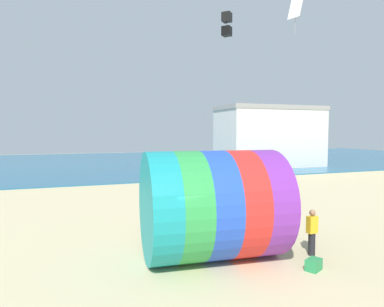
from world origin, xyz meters
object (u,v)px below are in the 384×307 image
Objects in this scene: giant_inflatable_tube at (213,205)px; kite_white_diamond at (295,8)px; kite_black_box at (227,24)px; cooler_box at (314,265)px; kite_handler at (312,232)px.

kite_white_diamond reaches higher than giant_inflatable_tube.
kite_white_diamond is 4.17m from kite_black_box.
kite_white_diamond is 14.77m from cooler_box.
cooler_box is (-0.82, -1.11, -0.64)m from kite_handler.
kite_white_diamond is at bearing 38.72° from giant_inflatable_tube.
kite_black_box is at bearing 78.44° from cooler_box.
kite_white_diamond is (7.71, 6.18, 9.45)m from giant_inflatable_tube.
giant_inflatable_tube is 13.67m from kite_white_diamond.
kite_white_diamond is at bearing -46.58° from kite_black_box.
kite_black_box is 2.93× the size of cooler_box.
kite_black_box is (4.85, 9.20, 9.14)m from giant_inflatable_tube.
kite_black_box reaches higher than kite_handler.
kite_handler is 14.45m from kite_black_box.
cooler_box is (2.55, -2.06, -1.66)m from giant_inflatable_tube.
kite_black_box is (1.49, 10.16, 10.17)m from kite_handler.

